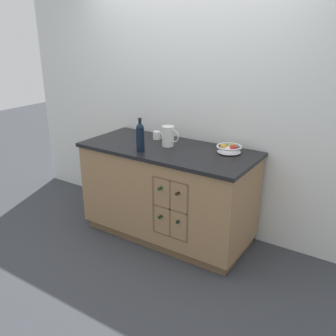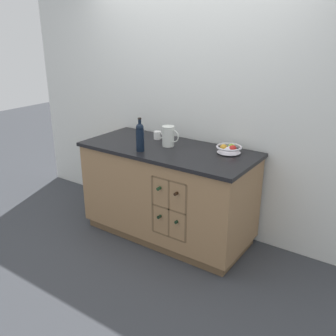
# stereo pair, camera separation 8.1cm
# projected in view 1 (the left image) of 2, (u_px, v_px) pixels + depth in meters

# --- Properties ---
(ground_plane) EXTENTS (14.00, 14.00, 0.00)m
(ground_plane) POSITION_uv_depth(u_px,v_px,m) (168.00, 234.00, 3.88)
(ground_plane) COLOR #383A3F
(back_wall) EXTENTS (4.40, 0.06, 2.55)m
(back_wall) POSITION_uv_depth(u_px,v_px,m) (191.00, 105.00, 3.77)
(back_wall) COLOR silver
(back_wall) RESTS_ON ground_plane
(kitchen_island) EXTENTS (1.70, 0.78, 0.94)m
(kitchen_island) POSITION_uv_depth(u_px,v_px,m) (168.00, 192.00, 3.71)
(kitchen_island) COLOR brown
(kitchen_island) RESTS_ON ground_plane
(fruit_bowl) EXTENTS (0.23, 0.23, 0.08)m
(fruit_bowl) POSITION_uv_depth(u_px,v_px,m) (229.00, 148.00, 3.40)
(fruit_bowl) COLOR silver
(fruit_bowl) RESTS_ON kitchen_island
(white_pitcher) EXTENTS (0.18, 0.12, 0.20)m
(white_pitcher) POSITION_uv_depth(u_px,v_px,m) (168.00, 136.00, 3.57)
(white_pitcher) COLOR silver
(white_pitcher) RESTS_ON kitchen_island
(ceramic_mug) EXTENTS (0.11, 0.08, 0.08)m
(ceramic_mug) POSITION_uv_depth(u_px,v_px,m) (157.00, 135.00, 3.82)
(ceramic_mug) COLOR white
(ceramic_mug) RESTS_ON kitchen_island
(standing_wine_bottle) EXTENTS (0.08, 0.08, 0.31)m
(standing_wine_bottle) POSITION_uv_depth(u_px,v_px,m) (140.00, 137.00, 3.41)
(standing_wine_bottle) COLOR black
(standing_wine_bottle) RESTS_ON kitchen_island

